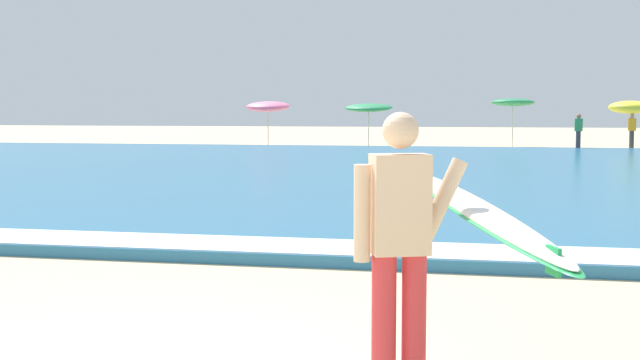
# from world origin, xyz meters

# --- Properties ---
(sea) EXTENTS (120.00, 28.00, 0.14)m
(sea) POSITION_xyz_m (0.00, 18.21, 0.07)
(sea) COLOR teal
(sea) RESTS_ON ground
(surf_foam) EXTENTS (120.00, 1.09, 0.01)m
(surf_foam) POSITION_xyz_m (0.00, 4.81, 0.15)
(surf_foam) COLOR white
(surf_foam) RESTS_ON sea
(surfer_with_board) EXTENTS (1.33, 2.66, 1.73)m
(surfer_with_board) POSITION_xyz_m (1.84, 0.38, 1.03)
(surfer_with_board) COLOR red
(surfer_with_board) RESTS_ON ground
(beach_umbrella_0) EXTENTS (2.12, 2.16, 2.24)m
(beach_umbrella_0) POSITION_xyz_m (-8.43, 34.34, 1.91)
(beach_umbrella_0) COLOR beige
(beach_umbrella_0) RESTS_ON ground
(beach_umbrella_1) EXTENTS (2.29, 2.31, 2.12)m
(beach_umbrella_1) POSITION_xyz_m (-3.59, 35.04, 1.84)
(beach_umbrella_1) COLOR beige
(beach_umbrella_1) RESTS_ON ground
(beach_umbrella_2) EXTENTS (2.02, 2.03, 2.30)m
(beach_umbrella_2) POSITION_xyz_m (3.22, 35.90, 2.10)
(beach_umbrella_2) COLOR beige
(beach_umbrella_2) RESTS_ON ground
(beach_umbrella_3) EXTENTS (1.90, 1.92, 2.17)m
(beach_umbrella_3) POSITION_xyz_m (8.20, 33.73, 1.86)
(beach_umbrella_3) COLOR beige
(beach_umbrella_3) RESTS_ON ground
(beachgoer_near_row_left) EXTENTS (0.32, 0.20, 1.58)m
(beachgoer_near_row_left) POSITION_xyz_m (8.22, 33.45, 0.84)
(beachgoer_near_row_left) COLOR #383842
(beachgoer_near_row_left) RESTS_ON ground
(beachgoer_near_row_mid) EXTENTS (0.32, 0.20, 1.58)m
(beachgoer_near_row_mid) POSITION_xyz_m (5.85, 32.06, 0.84)
(beachgoer_near_row_mid) COLOR #383842
(beachgoer_near_row_mid) RESTS_ON ground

